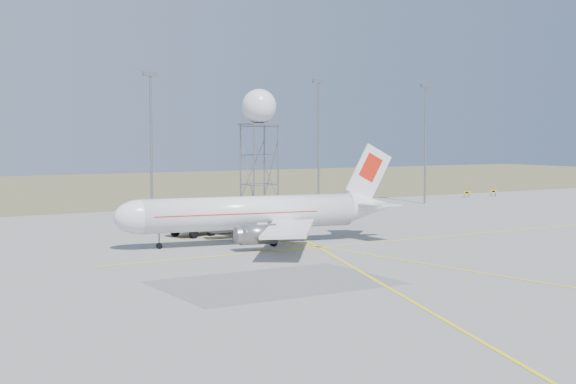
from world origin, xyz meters
TOP-DOWN VIEW (x-y plane):
  - grass_strip at (0.00, 140.00)m, footprint 400.00×120.00m
  - mast_b at (-10.00, 66.00)m, footprint 2.20×0.50m
  - mast_c at (18.00, 66.00)m, footprint 2.20×0.50m
  - mast_d at (40.00, 66.00)m, footprint 2.20×0.50m
  - taxi_sign_near at (55.60, 72.00)m, footprint 1.60×0.17m
  - taxi_sign_far at (62.60, 72.00)m, footprint 1.60×0.17m
  - airliner_main at (-10.30, 35.91)m, footprint 31.65×30.41m
  - radar_tower at (6.63, 64.89)m, footprint 5.14×5.14m
  - fire_truck at (-11.39, 46.25)m, footprint 9.05×5.88m

SIDE VIEW (x-z plane):
  - grass_strip at x=0.00m, z-range 0.00..0.03m
  - taxi_sign_near at x=55.60m, z-range 0.29..1.49m
  - taxi_sign_far at x=62.60m, z-range 0.29..1.49m
  - fire_truck at x=-11.39m, z-range -0.07..3.37m
  - airliner_main at x=-10.30m, z-range -2.09..8.71m
  - radar_tower at x=6.63m, z-range 1.14..19.75m
  - mast_b at x=-10.00m, z-range 1.82..22.32m
  - mast_c at x=18.00m, z-range 1.82..22.32m
  - mast_d at x=40.00m, z-range 1.82..22.32m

